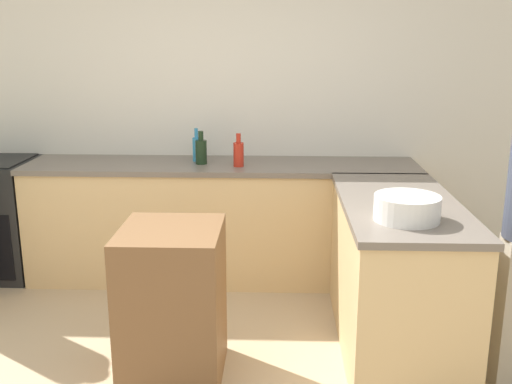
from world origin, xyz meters
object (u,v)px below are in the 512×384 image
(dish_soap_bottle, at_px, (197,148))
(mixing_bowl, at_px, (407,208))
(wine_bottle_dark, at_px, (201,151))
(hot_sauce_bottle, at_px, (239,153))
(island_table, at_px, (173,303))

(dish_soap_bottle, bearing_deg, mixing_bowl, -48.71)
(wine_bottle_dark, relative_size, hot_sauce_bottle, 1.01)
(mixing_bowl, bearing_deg, wine_bottle_dark, 132.23)
(hot_sauce_bottle, bearing_deg, wine_bottle_dark, 164.63)
(island_table, xyz_separation_m, hot_sauce_bottle, (0.28, 1.35, 0.59))
(island_table, relative_size, hot_sauce_bottle, 3.51)
(mixing_bowl, height_order, dish_soap_bottle, dish_soap_bottle)
(hot_sauce_bottle, relative_size, dish_soap_bottle, 0.97)
(island_table, height_order, dish_soap_bottle, dish_soap_bottle)
(hot_sauce_bottle, bearing_deg, dish_soap_bottle, 151.74)
(island_table, xyz_separation_m, mixing_bowl, (1.27, 0.02, 0.56))
(island_table, relative_size, mixing_bowl, 2.51)
(island_table, height_order, mixing_bowl, mixing_bowl)
(island_table, distance_m, mixing_bowl, 1.39)
(island_table, relative_size, dish_soap_bottle, 3.40)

